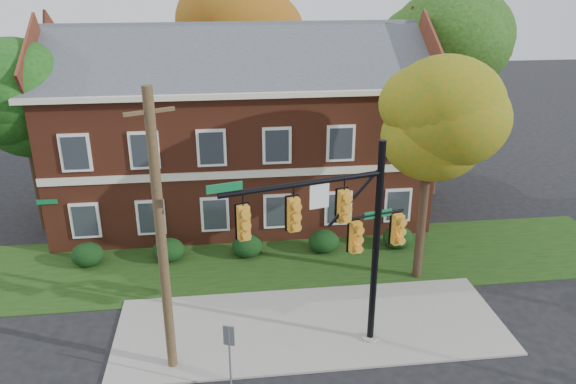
{
  "coord_description": "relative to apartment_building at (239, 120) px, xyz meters",
  "views": [
    {
      "loc": [
        -2.92,
        -15.92,
        12.18
      ],
      "look_at": [
        -0.61,
        3.0,
        4.54
      ],
      "focal_mm": 35.0,
      "sensor_mm": 36.0,
      "label": 1
    }
  ],
  "objects": [
    {
      "name": "traffic_signal",
      "position": [
        2.66,
        -12.3,
        -0.45
      ],
      "size": [
        6.37,
        1.84,
        7.31
      ],
      "rotation": [
        0.0,
        0.0,
        0.26
      ],
      "color": "gray",
      "rests_on": "ground"
    },
    {
      "name": "hedge_right",
      "position": [
        3.5,
        -5.25,
        -4.46
      ],
      "size": [
        1.4,
        1.26,
        1.05
      ],
      "primitive_type": "ellipsoid",
      "color": "black",
      "rests_on": "ground"
    },
    {
      "name": "hedge_far_right",
      "position": [
        7.0,
        -5.25,
        -4.46
      ],
      "size": [
        1.4,
        1.26,
        1.05
      ],
      "primitive_type": "ellipsoid",
      "color": "black",
      "rests_on": "ground"
    },
    {
      "name": "hedge_far_left",
      "position": [
        -7.0,
        -5.25,
        -4.46
      ],
      "size": [
        1.4,
        1.26,
        1.05
      ],
      "primitive_type": "ellipsoid",
      "color": "black",
      "rests_on": "ground"
    },
    {
      "name": "hedge_left",
      "position": [
        -3.5,
        -5.25,
        -4.46
      ],
      "size": [
        1.4,
        1.26,
        1.05
      ],
      "primitive_type": "ellipsoid",
      "color": "black",
      "rests_on": "ground"
    },
    {
      "name": "grass_strip",
      "position": [
        2.0,
        -5.95,
        -4.97
      ],
      "size": [
        30.0,
        6.0,
        0.04
      ],
      "primitive_type": "cube",
      "color": "#193811",
      "rests_on": "ground"
    },
    {
      "name": "sign_post",
      "position": [
        -0.98,
        -13.95,
        -3.36
      ],
      "size": [
        0.34,
        0.15,
        2.4
      ],
      "rotation": [
        0.0,
        0.0,
        -0.33
      ],
      "color": "slate",
      "rests_on": "ground"
    },
    {
      "name": "apartment_building",
      "position": [
        0.0,
        0.0,
        0.0
      ],
      "size": [
        18.8,
        8.8,
        9.74
      ],
      "color": "maroon",
      "rests_on": "ground"
    },
    {
      "name": "hedge_center",
      "position": [
        0.0,
        -5.25,
        -4.46
      ],
      "size": [
        1.4,
        1.26,
        1.05
      ],
      "primitive_type": "ellipsoid",
      "color": "black",
      "rests_on": "ground"
    },
    {
      "name": "ground",
      "position": [
        2.0,
        -11.95,
        -4.99
      ],
      "size": [
        120.0,
        120.0,
        0.0
      ],
      "primitive_type": "plane",
      "color": "black",
      "rests_on": "ground"
    },
    {
      "name": "tree_near_right",
      "position": [
        7.22,
        -8.09,
        1.68
      ],
      "size": [
        4.5,
        4.25,
        8.58
      ],
      "color": "black",
      "rests_on": "ground"
    },
    {
      "name": "utility_pole",
      "position": [
        -2.85,
        -12.55,
        -0.29
      ],
      "size": [
        1.35,
        0.69,
        9.26
      ],
      "rotation": [
        0.0,
        0.0,
        0.43
      ],
      "color": "#43341F",
      "rests_on": "ground"
    },
    {
      "name": "tree_left_rear",
      "position": [
        -9.73,
        -1.12,
        1.69
      ],
      "size": [
        5.4,
        5.1,
        8.88
      ],
      "color": "black",
      "rests_on": "ground"
    },
    {
      "name": "tree_far_rear",
      "position": [
        1.34,
        7.84,
        3.86
      ],
      "size": [
        6.84,
        6.46,
        11.52
      ],
      "color": "black",
      "rests_on": "ground"
    },
    {
      "name": "tree_right_rear",
      "position": [
        11.31,
        0.86,
        3.13
      ],
      "size": [
        6.3,
        5.95,
        10.62
      ],
      "color": "black",
      "rests_on": "ground"
    },
    {
      "name": "sidewalk",
      "position": [
        2.0,
        -10.95,
        -4.95
      ],
      "size": [
        14.0,
        5.0,
        0.08
      ],
      "primitive_type": "cube",
      "color": "gray",
      "rests_on": "ground"
    }
  ]
}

